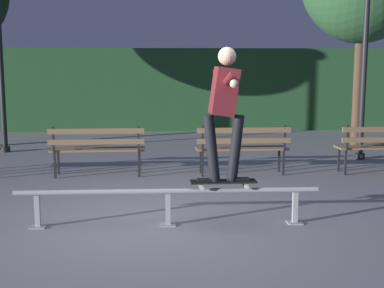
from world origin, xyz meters
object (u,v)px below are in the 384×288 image
skateboarder (224,103)px  park_bench_rightmost (384,143)px  park_bench_left_center (97,146)px  park_bench_right_center (243,144)px  lamp_post_right (366,35)px  grind_rail (168,197)px  skateboard (223,182)px

skateboarder → park_bench_rightmost: skateboarder is taller
park_bench_left_center → park_bench_right_center: (2.49, 0.00, 0.00)m
park_bench_left_center → park_bench_rightmost: 4.97m
park_bench_rightmost → lamp_post_right: bearing=84.5°
skateboarder → park_bench_right_center: 2.99m
park_bench_right_center → lamp_post_right: size_ratio=0.41×
park_bench_left_center → park_bench_right_center: same height
park_bench_right_center → lamp_post_right: bearing=28.4°
skateboarder → park_bench_rightmost: 4.28m
lamp_post_right → grind_rail: bearing=-133.2°
skateboard → skateboarder: size_ratio=0.50×
grind_rail → park_bench_right_center: (1.31, 2.77, 0.20)m
park_bench_rightmost → park_bench_right_center: bearing=180.0°
skateboard → lamp_post_right: bearing=52.0°
grind_rail → skateboard: 0.68m
park_bench_left_center → grind_rail: bearing=-67.0°
park_bench_left_center → park_bench_rightmost: bearing=0.0°
grind_rail → park_bench_right_center: bearing=64.8°
grind_rail → lamp_post_right: bearing=46.8°
grind_rail → park_bench_rightmost: 4.70m
park_bench_right_center → park_bench_left_center: bearing=180.0°
skateboard → lamp_post_right: (3.27, 4.19, 1.97)m
grind_rail → park_bench_left_center: (-1.18, 2.77, 0.20)m
grind_rail → lamp_post_right: lamp_post_right is taller
grind_rail → park_bench_left_center: size_ratio=2.23×
skateboarder → grind_rail: bearing=-180.0°
skateboarder → lamp_post_right: 5.41m
skateboarder → lamp_post_right: bearing=52.0°
skateboard → grind_rail: bearing=180.0°
skateboarder → lamp_post_right: (3.27, 4.19, 1.03)m
park_bench_rightmost → park_bench_left_center: bearing=180.0°
skateboard → skateboarder: skateboarder is taller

